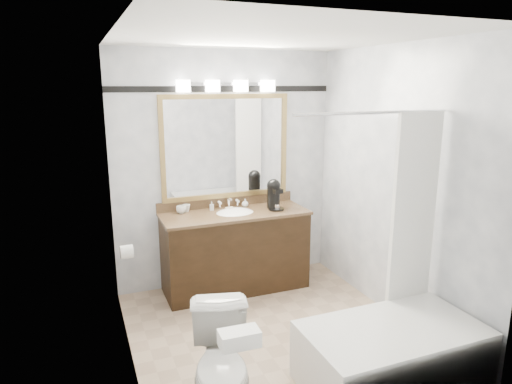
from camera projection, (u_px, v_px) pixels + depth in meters
room at (275, 197)px, 3.73m from camera, size 2.42×2.62×2.52m
vanity at (235, 249)px, 4.83m from camera, size 1.53×0.58×0.97m
mirror at (226, 147)px, 4.83m from camera, size 1.40×0.04×1.10m
vanity_light_bar at (227, 86)px, 4.63m from camera, size 1.02×0.14×0.12m
accent_stripe at (225, 89)px, 4.70m from camera, size 2.40×0.01×0.06m
bathtub at (393, 346)px, 3.34m from camera, size 1.30×0.75×1.96m
tp_roll at (127, 252)px, 4.04m from camera, size 0.11×0.12×0.12m
toilet at (222, 367)px, 2.97m from camera, size 0.55×0.77×0.71m
tissue_box at (239, 338)px, 2.57m from camera, size 0.24×0.14×0.09m
coffee_maker at (274, 194)px, 4.84m from camera, size 0.17×0.21×0.32m
cup_left at (181, 210)px, 4.69m from camera, size 0.13×0.13×0.08m
cup_right at (186, 208)px, 4.75m from camera, size 0.10×0.10×0.07m
soap_bottle_a at (212, 206)px, 4.81m from camera, size 0.05×0.05×0.09m
soap_bottle_b at (245, 203)px, 4.94m from camera, size 0.07×0.07×0.09m
soap_bar at (229, 208)px, 4.83m from camera, size 0.09×0.06×0.03m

